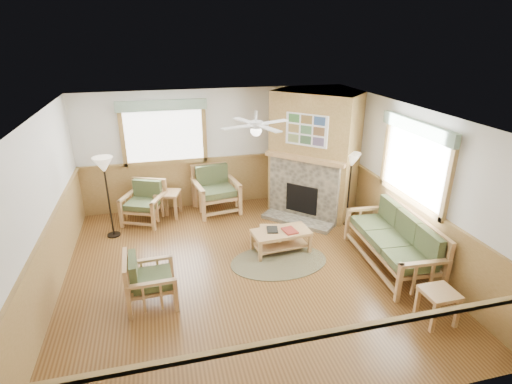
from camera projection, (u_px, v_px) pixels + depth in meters
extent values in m
cube|color=brown|center=(243.00, 270.00, 6.95)|extent=(6.00, 6.00, 0.01)
cube|color=white|center=(241.00, 115.00, 5.92)|extent=(6.00, 6.00, 0.01)
cube|color=silver|center=(215.00, 149.00, 9.13)|extent=(6.00, 0.02, 2.70)
cube|color=silver|center=(310.00, 321.00, 3.74)|extent=(6.00, 0.02, 2.70)
cube|color=silver|center=(40.00, 219.00, 5.76)|extent=(0.02, 6.00, 2.70)
cube|color=silver|center=(407.00, 183.00, 7.11)|extent=(0.02, 6.00, 2.70)
cylinder|color=brown|center=(279.00, 261.00, 7.19)|extent=(2.09, 2.09, 0.01)
cube|color=maroon|center=(290.00, 230.00, 7.36)|extent=(0.27, 0.33, 0.03)
cube|color=black|center=(272.00, 229.00, 7.40)|extent=(0.25, 0.31, 0.03)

